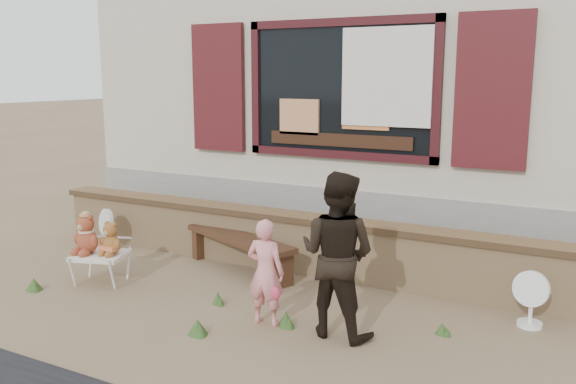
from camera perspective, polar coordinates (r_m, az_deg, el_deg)
The scene contains 12 objects.
ground at distance 6.26m, azimuth -2.64°, elevation -9.96°, with size 80.00×80.00×0.00m, color brown.
shopfront at distance 9.97m, azimuth 10.79°, elevation 9.42°, with size 8.04×5.13×4.00m.
brick_wall at distance 6.98m, azimuth 1.56°, elevation -4.77°, with size 7.10×0.36×0.67m.
bench at distance 7.02m, azimuth -4.58°, elevation -4.99°, with size 1.67×0.92×0.42m.
folding_chair at distance 6.93m, azimuth -17.15°, elevation -5.76°, with size 0.65×0.62×0.33m.
teddy_bear_left at distance 6.93m, azimuth -18.31°, elevation -3.66°, with size 0.33×0.28×0.45m, color brown, non-canonical shape.
teddy_bear_right at distance 6.81m, azimuth -16.20°, elevation -4.12°, with size 0.27×0.23×0.37m, color brown, non-canonical shape.
child at distance 5.50m, azimuth -2.11°, elevation -7.51°, with size 0.36×0.23×0.98m, color pink.
adult at distance 5.24m, azimuth 4.64°, elevation -5.85°, with size 0.70×0.54×1.44m, color black.
fan_left at distance 8.16m, azimuth -16.42°, elevation -3.37°, with size 0.35×0.23×0.55m.
fan_right at distance 5.93m, azimuth 21.83°, elevation -9.24°, with size 0.34×0.22×0.53m.
grass_tufts at distance 5.95m, azimuth -7.42°, elevation -10.48°, with size 5.87×1.45×0.14m.
Camera 1 is at (3.01, -5.01, 2.23)m, focal length 38.00 mm.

